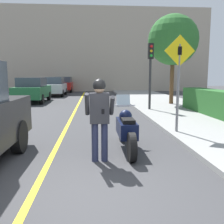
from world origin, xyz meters
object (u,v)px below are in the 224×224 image
(parked_car_green, at_px, (33,90))
(motorcycle, at_px, (126,129))
(traffic_light, at_px, (150,63))
(street_tree, at_px, (173,40))
(parked_car_silver, at_px, (54,86))
(parked_car_red, at_px, (64,84))
(crossing_sign, at_px, (179,74))
(person_biker, at_px, (99,112))

(parked_car_green, bearing_deg, motorcycle, -66.93)
(traffic_light, relative_size, parked_car_green, 0.77)
(street_tree, bearing_deg, parked_car_silver, 135.72)
(motorcycle, xyz_separation_m, parked_car_red, (-3.98, 22.34, 0.35))
(crossing_sign, height_order, traffic_light, traffic_light)
(traffic_light, height_order, parked_car_green, traffic_light)
(person_biker, distance_m, parked_car_green, 12.97)
(motorcycle, distance_m, parked_car_silver, 17.44)
(traffic_light, bearing_deg, parked_car_red, 110.87)
(parked_car_silver, bearing_deg, motorcycle, -75.90)
(person_biker, distance_m, street_tree, 11.11)
(parked_car_red, bearing_deg, traffic_light, -69.13)
(street_tree, xyz_separation_m, parked_car_silver, (-8.19, 7.99, -3.01))
(traffic_light, xyz_separation_m, parked_car_red, (-6.04, 15.84, -1.54))
(parked_car_green, distance_m, parked_car_red, 10.90)
(crossing_sign, distance_m, street_tree, 8.11)
(person_biker, distance_m, traffic_light, 7.89)
(motorcycle, height_order, crossing_sign, crossing_sign)
(parked_car_red, bearing_deg, parked_car_silver, -92.81)
(crossing_sign, height_order, parked_car_silver, crossing_sign)
(crossing_sign, xyz_separation_m, traffic_light, (0.33, 5.10, 0.57))
(person_biker, relative_size, street_tree, 0.33)
(crossing_sign, relative_size, street_tree, 0.54)
(crossing_sign, relative_size, parked_car_green, 0.68)
(parked_car_red, bearing_deg, parked_car_green, -94.76)
(parked_car_silver, bearing_deg, crossing_sign, -68.93)
(person_biker, xyz_separation_m, parked_car_silver, (-3.58, 17.70, -0.20))
(traffic_light, bearing_deg, person_biker, -110.52)
(motorcycle, xyz_separation_m, crossing_sign, (1.73, 1.39, 1.32))
(traffic_light, xyz_separation_m, street_tree, (1.89, 2.43, 1.47))
(crossing_sign, bearing_deg, parked_car_green, 123.28)
(person_biker, height_order, parked_car_green, person_biker)
(traffic_light, bearing_deg, motorcycle, -107.60)
(street_tree, xyz_separation_m, parked_car_red, (-7.93, 13.42, -3.01))
(motorcycle, height_order, street_tree, street_tree)
(person_biker, bearing_deg, traffic_light, 69.48)
(motorcycle, relative_size, parked_car_silver, 0.56)
(person_biker, height_order, parked_car_red, person_biker)
(parked_car_red, bearing_deg, motorcycle, -79.89)
(motorcycle, height_order, parked_car_green, parked_car_green)
(parked_car_red, bearing_deg, crossing_sign, -74.75)
(parked_car_silver, bearing_deg, traffic_light, -58.82)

